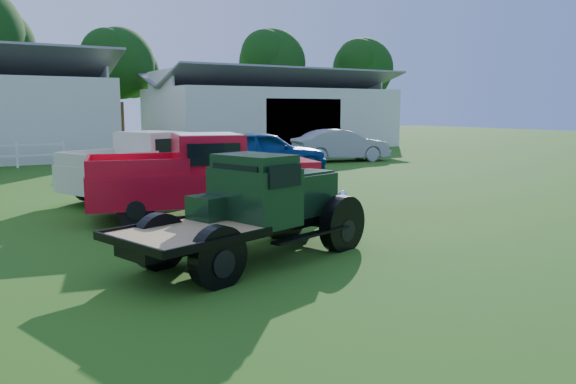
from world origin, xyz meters
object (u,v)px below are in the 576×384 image
vintage_flatbed (251,208)px  misc_car_blue (262,152)px  red_pickup (203,175)px  misc_car_grey (341,145)px  white_pickup (150,166)px

vintage_flatbed → misc_car_blue: size_ratio=0.89×
red_pickup → misc_car_grey: bearing=54.9°
vintage_flatbed → misc_car_grey: (12.50, 14.64, -0.12)m
red_pickup → misc_car_blue: bearing=66.4°
red_pickup → misc_car_grey: (11.67, 10.39, -0.23)m
red_pickup → white_pickup: (-0.27, 3.61, -0.07)m
vintage_flatbed → misc_car_blue: bearing=43.9°
vintage_flatbed → misc_car_blue: 13.30m
vintage_flatbed → white_pickup: (0.56, 7.86, 0.04)m
misc_car_grey → white_pickup: bearing=131.0°
vintage_flatbed → red_pickup: size_ratio=0.83×
misc_car_blue → misc_car_grey: misc_car_blue is taller
red_pickup → white_pickup: 3.62m
white_pickup → misc_car_grey: (11.94, 6.78, -0.16)m
white_pickup → misc_car_grey: size_ratio=1.07×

